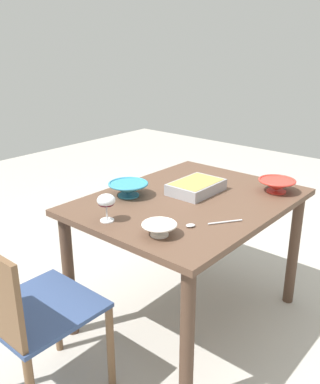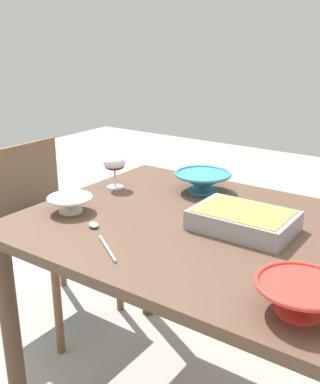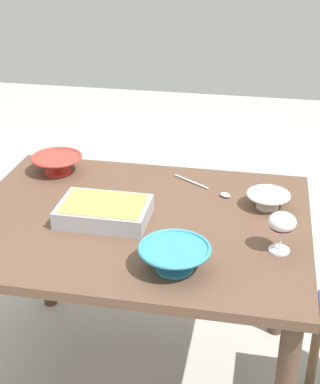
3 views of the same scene
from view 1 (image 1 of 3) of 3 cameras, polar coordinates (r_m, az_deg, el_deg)
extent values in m
plane|color=#B2ADA3|center=(2.62, 3.63, -16.40)|extent=(8.00, 8.00, 0.00)
cube|color=brown|center=(2.26, 4.03, -1.31)|extent=(1.19, 0.92, 0.03)
cylinder|color=#493427|center=(1.87, 3.71, -19.68)|extent=(0.06, 0.06, 0.71)
cylinder|color=#493427|center=(2.67, 17.76, -7.56)|extent=(0.06, 0.06, 0.71)
cylinder|color=#493427|center=(2.34, -12.35, -11.19)|extent=(0.06, 0.06, 0.71)
cylinder|color=#493427|center=(3.02, 3.88, -3.33)|extent=(0.06, 0.06, 0.71)
cube|color=#334772|center=(1.94, -15.91, -15.00)|extent=(0.45, 0.44, 0.02)
cylinder|color=brown|center=(2.05, -6.75, -20.45)|extent=(0.04, 0.04, 0.45)
cylinder|color=brown|center=(2.30, -13.96, -15.75)|extent=(0.04, 0.04, 0.45)
cylinder|color=white|center=(1.99, -7.23, -3.85)|extent=(0.07, 0.07, 0.01)
cylinder|color=white|center=(1.98, -7.27, -2.87)|extent=(0.01, 0.01, 0.07)
ellipsoid|color=white|center=(1.95, -7.35, -1.13)|extent=(0.09, 0.09, 0.06)
ellipsoid|color=#4C0A19|center=(1.96, -7.33, -1.54)|extent=(0.08, 0.08, 0.03)
cube|color=#99999E|center=(2.34, 4.95, 0.68)|extent=(0.31, 0.21, 0.06)
cube|color=#9E8C47|center=(2.34, 4.97, 1.20)|extent=(0.28, 0.19, 0.02)
cylinder|color=teal|center=(2.29, -4.31, -0.44)|extent=(0.12, 0.12, 0.01)
cone|color=teal|center=(2.28, -4.34, 0.40)|extent=(0.21, 0.21, 0.06)
torus|color=teal|center=(2.27, -4.36, 1.15)|extent=(0.22, 0.22, 0.01)
cylinder|color=white|center=(1.84, -0.09, -5.79)|extent=(0.08, 0.08, 0.01)
cone|color=white|center=(1.82, -0.09, -5.07)|extent=(0.15, 0.15, 0.04)
torus|color=white|center=(1.82, -0.09, -4.45)|extent=(0.16, 0.16, 0.01)
cylinder|color=red|center=(2.44, 15.55, 0.10)|extent=(0.11, 0.11, 0.01)
cone|color=red|center=(2.43, 15.63, 0.86)|extent=(0.20, 0.20, 0.06)
torus|color=red|center=(2.42, 15.69, 1.53)|extent=(0.21, 0.21, 0.01)
cylinder|color=silver|center=(1.98, 8.89, -4.05)|extent=(0.15, 0.10, 0.01)
ellipsoid|color=silver|center=(1.92, 4.19, -4.57)|extent=(0.05, 0.05, 0.01)
camera|label=2|loc=(2.36, 39.66, 10.02)|focal=42.71mm
camera|label=3|loc=(3.18, -27.46, 20.71)|focal=52.67mm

